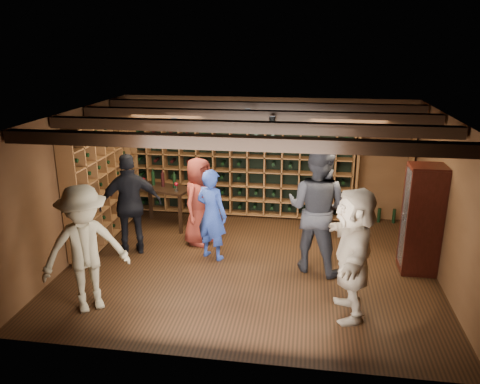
# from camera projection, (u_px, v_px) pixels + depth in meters

# --- Properties ---
(ground) EXTENTS (6.00, 6.00, 0.00)m
(ground) POSITION_uv_depth(u_px,v_px,m) (250.00, 265.00, 7.86)
(ground) COLOR black
(ground) RESTS_ON ground
(room_shell) EXTENTS (6.00, 6.00, 6.00)m
(room_shell) POSITION_uv_depth(u_px,v_px,m) (251.00, 121.00, 7.16)
(room_shell) COLOR brown
(room_shell) RESTS_ON ground
(wine_rack_back) EXTENTS (4.65, 0.30, 2.20)m
(wine_rack_back) POSITION_uv_depth(u_px,v_px,m) (239.00, 163.00, 9.77)
(wine_rack_back) COLOR brown
(wine_rack_back) RESTS_ON ground
(wine_rack_left) EXTENTS (0.30, 2.65, 2.20)m
(wine_rack_left) POSITION_uv_depth(u_px,v_px,m) (105.00, 178.00, 8.68)
(wine_rack_left) COLOR brown
(wine_rack_left) RESTS_ON ground
(crate_shelf) EXTENTS (1.20, 0.32, 2.07)m
(crate_shelf) POSITION_uv_depth(u_px,v_px,m) (386.00, 148.00, 9.22)
(crate_shelf) COLOR brown
(crate_shelf) RESTS_ON ground
(display_cabinet) EXTENTS (0.55, 0.50, 1.75)m
(display_cabinet) POSITION_uv_depth(u_px,v_px,m) (421.00, 222.00, 7.41)
(display_cabinet) COLOR black
(display_cabinet) RESTS_ON ground
(man_blue_shirt) EXTENTS (0.68, 0.58, 1.58)m
(man_blue_shirt) POSITION_uv_depth(u_px,v_px,m) (212.00, 214.00, 7.89)
(man_blue_shirt) COLOR navy
(man_blue_shirt) RESTS_ON ground
(man_grey_suit) EXTENTS (1.24, 1.12, 2.09)m
(man_grey_suit) POSITION_uv_depth(u_px,v_px,m) (317.00, 209.00, 7.41)
(man_grey_suit) COLOR black
(man_grey_suit) RESTS_ON ground
(guest_red_floral) EXTENTS (0.75, 0.92, 1.62)m
(guest_red_floral) POSITION_uv_depth(u_px,v_px,m) (199.00, 201.00, 8.49)
(guest_red_floral) COLOR maroon
(guest_red_floral) RESTS_ON ground
(guest_woman_black) EXTENTS (1.14, 0.85, 1.80)m
(guest_woman_black) POSITION_uv_depth(u_px,v_px,m) (131.00, 205.00, 8.04)
(guest_woman_black) COLOR black
(guest_woman_black) RESTS_ON ground
(guest_khaki) EXTENTS (1.34, 1.23, 1.81)m
(guest_khaki) POSITION_uv_depth(u_px,v_px,m) (85.00, 249.00, 6.32)
(guest_khaki) COLOR gray
(guest_khaki) RESTS_ON ground
(guest_beige) EXTENTS (0.61, 1.71, 1.82)m
(guest_beige) POSITION_uv_depth(u_px,v_px,m) (353.00, 253.00, 6.18)
(guest_beige) COLOR tan
(guest_beige) RESTS_ON ground
(tasting_table) EXTENTS (1.19, 0.81, 1.10)m
(tasting_table) POSITION_uv_depth(u_px,v_px,m) (164.00, 191.00, 9.30)
(tasting_table) COLOR black
(tasting_table) RESTS_ON ground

